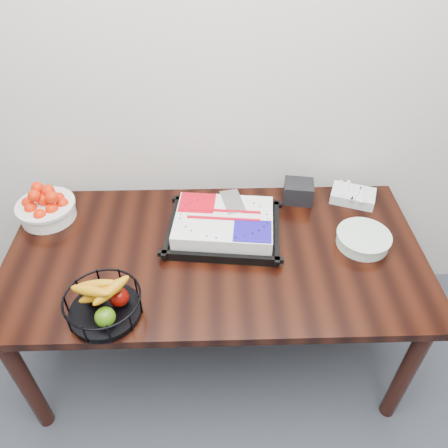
{
  "coord_description": "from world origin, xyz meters",
  "views": [
    {
      "loc": [
        0.0,
        0.66,
        2.09
      ],
      "look_at": [
        0.04,
        2.09,
        0.83
      ],
      "focal_mm": 35.0,
      "sensor_mm": 36.0,
      "label": 1
    }
  ],
  "objects_px": {
    "fruit_basket": "(103,303)",
    "napkin_box": "(298,191)",
    "table": "(215,265)",
    "cake_tray": "(224,225)",
    "tangerine_bowl": "(45,205)",
    "plate_stack": "(363,239)"
  },
  "relations": [
    {
      "from": "tangerine_bowl",
      "to": "napkin_box",
      "type": "relative_size",
      "value": 1.92
    },
    {
      "from": "tangerine_bowl",
      "to": "fruit_basket",
      "type": "relative_size",
      "value": 0.94
    },
    {
      "from": "tangerine_bowl",
      "to": "napkin_box",
      "type": "height_order",
      "value": "tangerine_bowl"
    },
    {
      "from": "table",
      "to": "cake_tray",
      "type": "height_order",
      "value": "cake_tray"
    },
    {
      "from": "table",
      "to": "plate_stack",
      "type": "distance_m",
      "value": 0.66
    },
    {
      "from": "fruit_basket",
      "to": "napkin_box",
      "type": "xyz_separation_m",
      "value": [
        0.83,
        0.67,
        -0.01
      ]
    },
    {
      "from": "cake_tray",
      "to": "tangerine_bowl",
      "type": "xyz_separation_m",
      "value": [
        -0.82,
        0.13,
        0.03
      ]
    },
    {
      "from": "fruit_basket",
      "to": "napkin_box",
      "type": "relative_size",
      "value": 2.05
    },
    {
      "from": "tangerine_bowl",
      "to": "table",
      "type": "bearing_deg",
      "value": -17.59
    },
    {
      "from": "tangerine_bowl",
      "to": "plate_stack",
      "type": "height_order",
      "value": "tangerine_bowl"
    },
    {
      "from": "tangerine_bowl",
      "to": "napkin_box",
      "type": "xyz_separation_m",
      "value": [
        1.19,
        0.1,
        -0.02
      ]
    },
    {
      "from": "napkin_box",
      "to": "table",
      "type": "bearing_deg",
      "value": -139.62
    },
    {
      "from": "tangerine_bowl",
      "to": "plate_stack",
      "type": "bearing_deg",
      "value": -8.85
    },
    {
      "from": "fruit_basket",
      "to": "napkin_box",
      "type": "distance_m",
      "value": 1.06
    },
    {
      "from": "cake_tray",
      "to": "plate_stack",
      "type": "height_order",
      "value": "cake_tray"
    },
    {
      "from": "cake_tray",
      "to": "napkin_box",
      "type": "distance_m",
      "value": 0.44
    },
    {
      "from": "table",
      "to": "fruit_basket",
      "type": "relative_size",
      "value": 6.3
    },
    {
      "from": "table",
      "to": "napkin_box",
      "type": "distance_m",
      "value": 0.56
    },
    {
      "from": "table",
      "to": "tangerine_bowl",
      "type": "xyz_separation_m",
      "value": [
        -0.78,
        0.25,
        0.16
      ]
    },
    {
      "from": "fruit_basket",
      "to": "napkin_box",
      "type": "bearing_deg",
      "value": 39.11
    },
    {
      "from": "plate_stack",
      "to": "napkin_box",
      "type": "distance_m",
      "value": 0.4
    },
    {
      "from": "napkin_box",
      "to": "fruit_basket",
      "type": "bearing_deg",
      "value": -140.89
    }
  ]
}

